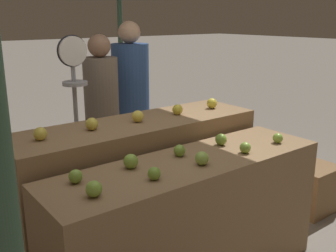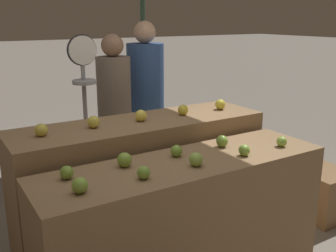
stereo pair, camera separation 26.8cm
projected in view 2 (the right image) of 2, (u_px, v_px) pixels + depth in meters
display_counter_front at (186, 224)px, 2.57m from camera, size 1.93×0.55×0.88m
display_counter_back at (143, 183)px, 3.04m from camera, size 1.93×0.55×1.00m
apple_front_0 at (80, 185)px, 1.99m from camera, size 0.08×0.08×0.08m
apple_front_1 at (144, 173)px, 2.17m from camera, size 0.07×0.07×0.07m
apple_front_2 at (196, 159)px, 2.36m from camera, size 0.09×0.09×0.09m
apple_front_3 at (244, 150)px, 2.53m from camera, size 0.07×0.07×0.07m
apple_front_4 at (282, 142)px, 2.71m from camera, size 0.07×0.07×0.07m
apple_front_5 at (67, 172)px, 2.17m from camera, size 0.08×0.08×0.08m
apple_front_6 at (124, 160)px, 2.35m from camera, size 0.09×0.09×0.09m
apple_front_7 at (176, 151)px, 2.52m from camera, size 0.08×0.08×0.08m
apple_front_8 at (222, 141)px, 2.71m from camera, size 0.08×0.08×0.08m
apple_back_0 at (41, 130)px, 2.52m from camera, size 0.08×0.08×0.08m
apple_back_1 at (93, 122)px, 2.71m from camera, size 0.09×0.09×0.09m
apple_back_2 at (141, 116)px, 2.89m from camera, size 0.09×0.09×0.09m
apple_back_3 at (183, 110)px, 3.07m from camera, size 0.08×0.08×0.08m
apple_back_4 at (220, 104)px, 3.26m from camera, size 0.09×0.09×0.09m
produce_scale at (85, 91)px, 3.25m from camera, size 0.25×0.20×1.61m
person_vendor_at_scale at (115, 105)px, 3.77m from camera, size 0.43×0.43×1.60m
person_customer_left at (146, 92)px, 4.13m from camera, size 0.50×0.50×1.71m
wooden_crate_side at (322, 193)px, 3.53m from camera, size 0.43×0.43×0.43m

